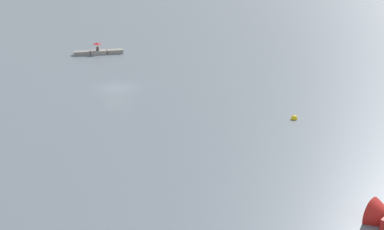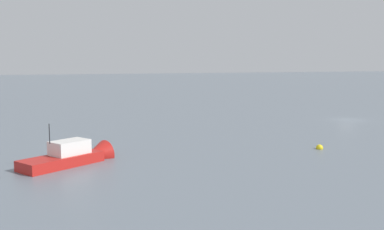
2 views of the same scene
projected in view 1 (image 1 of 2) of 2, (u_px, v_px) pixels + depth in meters
ground_plane at (116, 88)px, 62.85m from camera, size 500.00×500.00×0.00m
seawall_pier at (98, 52)px, 81.98m from camera, size 7.69×1.58×0.61m
person_seated_brown_left at (98, 49)px, 81.64m from camera, size 0.44×0.63×0.73m
umbrella_open_red at (97, 43)px, 81.49m from camera, size 1.41×1.41×1.30m
mooring_buoy_near at (294, 118)px, 51.44m from camera, size 0.64×0.64×0.64m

